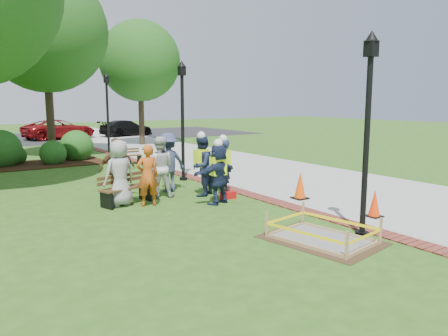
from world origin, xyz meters
TOP-DOWN VIEW (x-y plane):
  - ground at (0.00, 0.00)m, footprint 100.00×100.00m
  - sidewalk at (5.00, 10.00)m, footprint 6.00×60.00m
  - brick_edging at (1.75, 10.00)m, footprint 0.50×60.00m
  - mulch_bed at (-3.00, 12.00)m, footprint 7.00×3.00m
  - parking_lot at (0.00, 27.00)m, footprint 36.00×12.00m
  - wet_concrete_pad at (0.32, -2.73)m, footprint 2.09×2.57m
  - bench_near at (-1.86, 2.57)m, footprint 1.62×0.91m
  - bench_far at (0.97, 9.78)m, footprint 1.34×0.47m
  - cone_front at (2.73, -2.17)m, footprint 0.36×0.36m
  - cone_back at (2.60, 0.33)m, footprint 0.42×0.42m
  - cone_far at (3.74, 11.06)m, footprint 0.34×0.34m
  - toolbox at (0.89, 1.56)m, footprint 0.45×0.27m
  - lamp_near at (1.25, -3.00)m, footprint 0.28×0.28m
  - lamp_mid at (1.25, 5.00)m, footprint 0.28×0.28m
  - lamp_far at (1.25, 13.00)m, footprint 0.28×0.28m
  - tree_back at (-1.20, 14.57)m, footprint 6.10×6.10m
  - tree_right at (5.14, 17.85)m, footprint 5.13×5.13m
  - shrub_b at (-3.80, 12.35)m, footprint 1.74×1.74m
  - shrub_c at (-1.78, 11.75)m, footprint 1.19×1.19m
  - shrub_d at (-0.50, 12.55)m, footprint 1.58×1.58m
  - shrub_e at (-3.12, 12.90)m, footprint 0.88×0.88m
  - casual_person_a at (-2.07, 2.48)m, footprint 0.64×0.47m
  - casual_person_b at (-1.43, 2.06)m, footprint 0.59×0.43m
  - casual_person_c at (-0.68, 2.90)m, footprint 0.69×0.60m
  - casual_person_d at (-1.81, 3.37)m, footprint 0.60×0.40m
  - casual_person_e at (-0.11, 3.47)m, footprint 0.62×0.42m
  - hivis_worker_a at (0.31, 1.21)m, footprint 0.61×0.48m
  - hivis_worker_b at (1.20, 2.30)m, footprint 0.64×0.60m
  - hivis_worker_c at (0.46, 2.37)m, footprint 0.69×0.63m
  - parked_car_c at (1.69, 25.31)m, footprint 3.05×5.19m
  - parked_car_d at (6.90, 25.17)m, footprint 2.73×4.60m

SIDE VIEW (x-z plane):
  - ground at x=0.00m, z-range 0.00..0.00m
  - shrub_b at x=-3.80m, z-range -0.87..0.87m
  - shrub_c at x=-1.78m, z-range -0.59..0.59m
  - shrub_d at x=-0.50m, z-range -0.79..0.79m
  - shrub_e at x=-3.12m, z-range -0.44..0.44m
  - parked_car_c at x=1.69m, z-range -0.79..0.79m
  - parked_car_d at x=6.90m, z-range -0.70..0.70m
  - parking_lot at x=0.00m, z-range 0.00..0.01m
  - sidewalk at x=5.00m, z-range 0.00..0.02m
  - brick_edging at x=1.75m, z-range 0.00..0.03m
  - mulch_bed at x=-3.00m, z-range -0.01..0.04m
  - toolbox at x=0.89m, z-range 0.00..0.21m
  - bench_far at x=0.97m, z-range -0.13..0.59m
  - wet_concrete_pad at x=0.32m, z-range -0.04..0.51m
  - bench_near at x=-1.86m, z-range -0.15..0.68m
  - cone_far at x=3.74m, z-range -0.01..0.67m
  - cone_front at x=2.73m, z-range -0.01..0.70m
  - cone_back at x=2.60m, z-range -0.01..0.81m
  - casual_person_b at x=-1.43m, z-range 0.00..1.69m
  - casual_person_d at x=-1.81m, z-range 0.00..1.80m
  - casual_person_c at x=-0.68m, z-range 0.00..1.82m
  - hivis_worker_a at x=0.31m, z-range 0.00..1.83m
  - casual_person_a at x=-2.07m, z-range 0.00..1.82m
  - hivis_worker_b at x=1.20m, z-range 0.00..1.83m
  - casual_person_e at x=-0.11m, z-range 0.00..1.86m
  - hivis_worker_c at x=0.46m, z-range -0.01..1.95m
  - lamp_near at x=1.25m, z-range 0.35..4.61m
  - lamp_mid at x=1.25m, z-range 0.35..4.61m
  - lamp_far at x=1.25m, z-range 0.35..4.61m
  - tree_right at x=5.14m, z-range 1.39..9.32m
  - tree_back at x=-1.20m, z-range 1.61..10.95m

